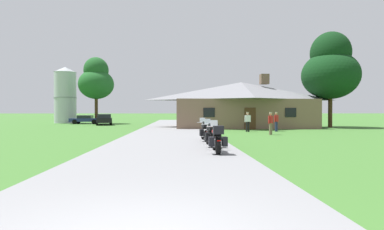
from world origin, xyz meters
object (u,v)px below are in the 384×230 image
parked_navy_sedan_far_left (86,119)px  bystander_white_shirt_near_lodge (248,121)px  bystander_red_shirt_beside_signpost (276,121)px  parked_black_suv_far_left (104,119)px  motorcycle_black_farthest_in_row (205,131)px  bystander_red_shirt_by_tree (271,122)px  motorcycle_red_nearest_to_camera (217,139)px  tree_right_of_lodge (330,69)px  metal_silo_distant (65,95)px  tree_left_far (96,80)px  motorcycle_black_second_in_row (211,135)px

parked_navy_sedan_far_left → bystander_white_shirt_near_lodge: bearing=-135.1°
bystander_red_shirt_beside_signpost → parked_black_suv_far_left: bearing=101.5°
motorcycle_black_farthest_in_row → bystander_white_shirt_near_lodge: size_ratio=1.24×
bystander_red_shirt_by_tree → parked_black_suv_far_left: 24.01m
parked_navy_sedan_far_left → motorcycle_red_nearest_to_camera: bearing=-157.2°
bystander_white_shirt_near_lodge → tree_right_of_lodge: bearing=-155.2°
metal_silo_distant → parked_navy_sedan_far_left: metal_silo_distant is taller
tree_right_of_lodge → tree_left_far: bearing=158.8°
bystander_red_shirt_beside_signpost → tree_right_of_lodge: bearing=-1.0°
motorcycle_black_second_in_row → metal_silo_distant: size_ratio=0.25×
bystander_white_shirt_near_lodge → bystander_red_shirt_beside_signpost: size_ratio=1.00×
bystander_white_shirt_near_lodge → bystander_red_shirt_beside_signpost: (2.54, 0.21, 0.00)m
motorcycle_black_second_in_row → metal_silo_distant: bearing=115.0°
motorcycle_black_farthest_in_row → tree_left_far: size_ratio=0.22×
tree_left_far → parked_navy_sedan_far_left: 5.66m
metal_silo_distant → motorcycle_black_second_in_row: bearing=-60.2°
tree_left_far → parked_black_suv_far_left: bearing=-62.5°
bystander_red_shirt_by_tree → tree_right_of_lodge: 15.18m
motorcycle_red_nearest_to_camera → parked_navy_sedan_far_left: size_ratio=0.49×
motorcycle_red_nearest_to_camera → bystander_red_shirt_beside_signpost: size_ratio=1.23×
motorcycle_black_second_in_row → tree_right_of_lodge: bearing=45.9°
motorcycle_black_second_in_row → parked_black_suv_far_left: 27.81m
motorcycle_black_second_in_row → parked_black_suv_far_left: size_ratio=0.42×
tree_left_far → parked_black_suv_far_left: tree_left_far is taller
bystander_white_shirt_near_lodge → parked_black_suv_far_left: size_ratio=0.34×
bystander_white_shirt_near_lodge → parked_navy_sedan_far_left: bearing=-51.5°
motorcycle_black_farthest_in_row → tree_right_of_lodge: (15.05, 15.51, 5.80)m
motorcycle_red_nearest_to_camera → bystander_white_shirt_near_lodge: 14.36m
parked_navy_sedan_far_left → parked_black_suv_far_left: bearing=-138.4°
bystander_red_shirt_beside_signpost → motorcycle_black_farthest_in_row: bearing=-169.2°
motorcycle_red_nearest_to_camera → tree_right_of_lodge: size_ratio=0.20×
motorcycle_black_farthest_in_row → tree_right_of_lodge: tree_right_of_lodge is taller
motorcycle_black_second_in_row → motorcycle_black_farthest_in_row: bearing=86.3°
motorcycle_red_nearest_to_camera → tree_right_of_lodge: (15.02, 20.66, 5.80)m
motorcycle_red_nearest_to_camera → parked_navy_sedan_far_left: (-14.47, 31.30, 0.03)m
motorcycle_red_nearest_to_camera → bystander_white_shirt_near_lodge: (4.35, 13.68, 0.34)m
bystander_white_shirt_near_lodge → parked_navy_sedan_far_left: size_ratio=0.40×
parked_black_suv_far_left → motorcycle_black_second_in_row: bearing=-80.5°
parked_navy_sedan_far_left → tree_right_of_lodge: bearing=-111.8°
tree_right_of_lodge → parked_navy_sedan_far_left: 31.88m
bystander_red_shirt_beside_signpost → bystander_white_shirt_near_lodge: bearing=143.9°
motorcycle_red_nearest_to_camera → bystander_red_shirt_beside_signpost: bearing=64.0°
motorcycle_red_nearest_to_camera → parked_navy_sedan_far_left: 34.48m
motorcycle_black_farthest_in_row → bystander_red_shirt_beside_signpost: size_ratio=1.24×
motorcycle_red_nearest_to_camera → motorcycle_black_farthest_in_row: same height
motorcycle_black_second_in_row → parked_navy_sedan_far_left: size_ratio=0.49×
motorcycle_black_farthest_in_row → parked_navy_sedan_far_left: size_ratio=0.49×
metal_silo_distant → parked_black_suv_far_left: bearing=-42.8°
parked_black_suv_far_left → bystander_white_shirt_near_lodge: bearing=-56.5°
tree_right_of_lodge → tree_left_far: tree_right_of_lodge is taller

